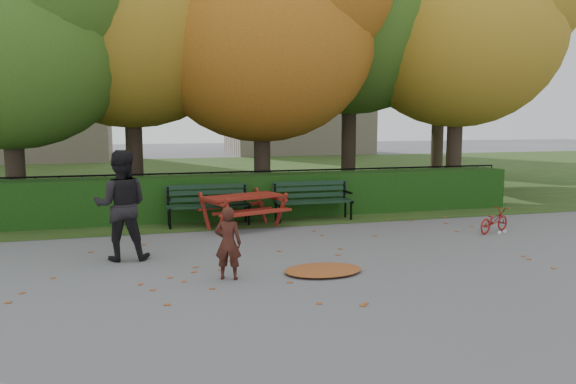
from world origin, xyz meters
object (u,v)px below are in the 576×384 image
object	(u,v)px
tree_e	(474,19)
bench_right	(312,197)
tree_g	(453,32)
bench_left	(208,202)
child	(228,243)
adult	(121,205)
picnic_table	(243,202)
bicycle	(494,220)
tree_a	(19,19)
tree_c	(276,21)

from	to	relation	value
tree_e	bench_right	xyz separation A→B (m)	(-5.42, -2.07, -4.56)
tree_g	bench_left	size ratio (longest dim) A/B	4.75
child	adult	bearing A→B (deg)	-27.57
picnic_table	child	world-z (taller)	child
tree_g	child	distance (m)	15.12
bench_right	bicycle	bearing A→B (deg)	-37.50
bench_left	adult	world-z (taller)	adult
tree_a	child	xyz separation A→B (m)	(3.60, -6.16, -3.99)
tree_e	adult	xyz separation A→B (m)	(-9.60, -4.74, -4.17)
bench_right	bicycle	distance (m)	3.96
tree_g	picnic_table	distance (m)	12.11
bench_right	bicycle	xyz separation A→B (m)	(3.13, -2.40, -0.27)
tree_a	bench_left	distance (m)	5.89
picnic_table	bicycle	size ratio (longest dim) A/B	2.07
bench_right	bicycle	world-z (taller)	bench_right
adult	bench_left	bearing A→B (deg)	-117.47
tree_e	child	size ratio (longest dim) A/B	7.62
child	bench_left	bearing A→B (deg)	-74.14
tree_a	tree_g	world-z (taller)	tree_g
tree_c	picnic_table	world-z (taller)	tree_c
tree_c	tree_g	distance (m)	8.43
bench_right	tree_c	bearing A→B (deg)	96.70
tree_e	adult	distance (m)	11.49
bench_left	child	world-z (taller)	child
bench_left	bench_right	world-z (taller)	same
child	tree_a	bearing A→B (deg)	-39.99
tree_a	tree_g	size ratio (longest dim) A/B	0.88
tree_c	bench_left	xyz separation A→B (m)	(-2.13, -2.26, -4.30)
tree_a	picnic_table	distance (m)	6.50
picnic_table	child	bearing A→B (deg)	-123.75
tree_g	tree_a	bearing A→B (deg)	-162.81
tree_a	tree_g	bearing A→B (deg)	17.19
tree_a	tree_c	bearing A→B (deg)	3.65
bicycle	picnic_table	bearing A→B (deg)	45.24
picnic_table	bicycle	bearing A→B (deg)	-40.88
tree_a	adult	world-z (taller)	tree_a
picnic_table	adult	xyz separation A→B (m)	(-2.45, -2.17, 0.37)
tree_c	bench_right	world-z (taller)	tree_c
tree_e	bicycle	xyz separation A→B (m)	(-2.29, -4.47, -4.83)
tree_e	bicycle	world-z (taller)	tree_e
tree_c	tree_e	size ratio (longest dim) A/B	0.98
tree_g	adult	xyz separation A→B (m)	(-11.41, -8.73, -4.46)
tree_c	picnic_table	bearing A→B (deg)	-117.83
tree_c	child	xyz separation A→B (m)	(-2.42, -6.54, -4.29)
adult	tree_g	bearing A→B (deg)	-136.42
bicycle	tree_g	bearing A→B (deg)	-49.21
bench_left	adult	xyz separation A→B (m)	(-1.78, -2.67, 0.39)
tree_e	bench_right	distance (m)	7.38
tree_e	adult	bearing A→B (deg)	-153.73
child	adult	distance (m)	2.23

